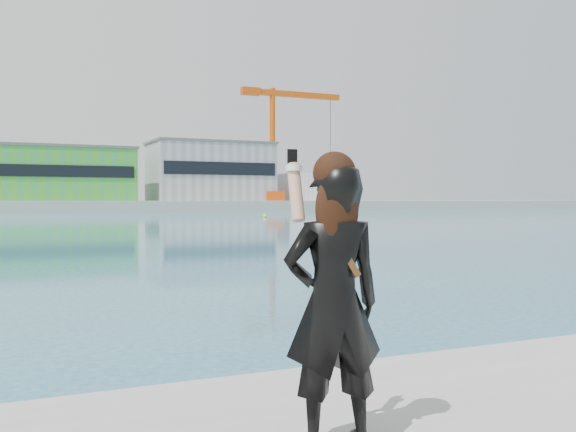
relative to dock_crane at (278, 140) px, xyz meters
name	(u,v)px	position (x,y,z in m)	size (l,w,h in m)	color
far_quay	(7,206)	(-53.20, 8.00, -14.07)	(320.00, 40.00, 2.00)	#9E9E99
warehouse_green	(52,174)	(-45.20, 5.98, -7.81)	(30.60, 16.36, 10.50)	green
warehouse_grey_right	(210,172)	(-13.20, 5.98, -6.80)	(25.50, 15.35, 12.50)	gray
ancillary_shed	(306,187)	(8.80, 4.00, -10.07)	(12.00, 10.00, 6.00)	silver
dock_crane	(278,140)	(0.00, 0.00, 0.00)	(23.00, 4.00, 24.00)	#F2570E
flagpole_right	(132,177)	(-31.11, -1.00, -8.53)	(1.28, 0.16, 8.00)	silver
buoy_near	(265,217)	(-23.62, -50.23, -15.07)	(0.50, 0.50, 0.50)	#FFEF0D
woman	(333,295)	(-52.95, -122.77, -13.30)	(0.71, 0.52, 1.90)	black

